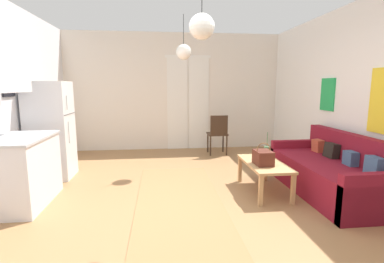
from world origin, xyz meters
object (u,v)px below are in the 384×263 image
Objects in this scene: couch at (332,174)px; coffee_table at (264,166)px; pendant_lamp_near at (202,27)px; pendant_lamp_far at (184,52)px; bamboo_vase at (267,152)px; accent_chair at (218,132)px; handbag at (263,157)px; refrigerator at (51,130)px.

coffee_table is at bearing 171.11° from couch.
pendant_lamp_near is 2.21m from pendant_lamp_far.
bamboo_vase is at bearing 62.15° from coffee_table.
accent_chair is at bearing 115.21° from couch.
handbag is 2.40m from accent_chair.
handbag is 0.40× the size of pendant_lamp_far.
bamboo_vase is 0.52× the size of pendant_lamp_near.
accent_chair reaches higher than couch.
pendant_lamp_far is at bearing 143.27° from couch.
pendant_lamp_far is at bearing 127.93° from coffee_table.
accent_chair is 3.64m from pendant_lamp_near.
refrigerator is 2.59m from pendant_lamp_far.
accent_chair is at bearing 75.19° from pendant_lamp_near.
bamboo_vase is at bearing 43.74° from pendant_lamp_near.
couch is at bearing -1.99° from handbag.
accent_chair reaches higher than handbag.
pendant_lamp_near reaches higher than couch.
pendant_lamp_near and pendant_lamp_far have the same top height.
handbag is 3.40m from refrigerator.
bamboo_vase is (0.12, 0.23, 0.15)m from coffee_table.
coffee_table is at bearing -117.85° from bamboo_vase.
pendant_lamp_near is (-0.98, -0.77, 1.55)m from handbag.
couch is at bearing -15.88° from refrigerator.
accent_chair is 2.03m from pendant_lamp_far.
pendant_lamp_far is (-0.83, -0.96, 1.59)m from accent_chair.
pendant_lamp_near is (-1.16, -1.11, 1.56)m from bamboo_vase.
pendant_lamp_near reaches higher than refrigerator.
pendant_lamp_far reaches higher than accent_chair.
pendant_lamp_near reaches higher than coffee_table.
bamboo_vase is (-0.82, 0.38, 0.25)m from couch.
coffee_table is at bearing 60.54° from handbag.
couch is at bearing -36.73° from pendant_lamp_far.
refrigerator is 2.06× the size of pendant_lamp_far.
pendant_lamp_far reaches higher than refrigerator.
pendant_lamp_near is (-1.04, -0.88, 1.71)m from coffee_table.
couch is 0.96m from coffee_table.
pendant_lamp_near reaches higher than bamboo_vase.
couch is 4.38m from refrigerator.
accent_chair is (-0.20, 2.28, 0.12)m from coffee_table.
handbag is (-0.06, -0.11, 0.16)m from coffee_table.
pendant_lamp_far is at bearing 48.28° from accent_chair.
bamboo_vase is at bearing 155.26° from couch.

